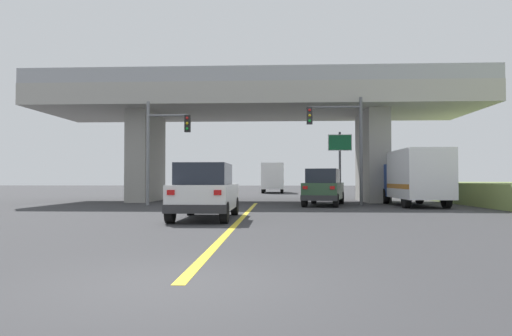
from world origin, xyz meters
The scene contains 10 objects.
ground centered at (0.00, 24.57, 0.00)m, with size 160.00×160.00×0.00m, color #353538.
overpass_bridge centered at (0.00, 24.57, 5.82)m, with size 28.24×8.56×8.04m.
lane_divider_stripe centered at (0.00, 11.06, 0.00)m, with size 0.20×22.11×0.01m, color yellow.
suv_lead centered at (-1.30, 10.58, 1.02)m, with size 2.06×4.75×2.02m.
suv_crossing centered at (3.88, 19.65, 1.01)m, with size 2.81×5.10×2.02m.
box_truck centered at (8.81, 19.42, 1.58)m, with size 2.33×6.67×3.00m.
traffic_signal_nearside centered at (5.01, 19.92, 3.90)m, with size 3.12×0.36×6.07m.
traffic_signal_farside centered at (-5.21, 19.57, 3.63)m, with size 2.50×0.36×5.85m.
highway_sign centered at (5.18, 22.71, 3.20)m, with size 1.46×0.17×4.40m.
semi_truck_distant centered at (0.74, 44.44, 1.66)m, with size 2.33×7.42×3.17m.
Camera 1 is at (1.37, -6.30, 1.44)m, focal length 32.67 mm.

